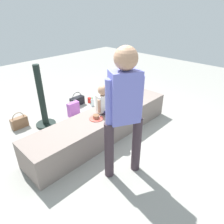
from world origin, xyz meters
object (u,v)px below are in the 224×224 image
(gift_bag, at_px, (73,109))
(handbag_brown_canvas, at_px, (19,122))
(cake_box_white, at_px, (66,131))
(water_bottle_near_gift, at_px, (92,102))
(handbag_black_leather, at_px, (77,101))
(party_cup_red, at_px, (89,100))
(cake_plate, at_px, (96,118))
(child_seated, at_px, (104,102))
(adult_standing, at_px, (124,105))

(gift_bag, relative_size, handbag_brown_canvas, 1.10)
(gift_bag, xyz_separation_m, cake_box_white, (-0.51, -0.47, -0.08))
(water_bottle_near_gift, bearing_deg, gift_bag, -174.97)
(handbag_black_leather, bearing_deg, handbag_brown_canvas, -179.91)
(party_cup_red, relative_size, handbag_black_leather, 0.36)
(gift_bag, distance_m, water_bottle_near_gift, 0.55)
(water_bottle_near_gift, xyz_separation_m, handbag_black_leather, (-0.19, 0.30, 0.01))
(gift_bag, bearing_deg, handbag_black_leather, 44.09)
(party_cup_red, bearing_deg, cake_plate, -125.95)
(child_seated, height_order, cake_plate, child_seated)
(child_seated, xyz_separation_m, gift_bag, (0.07, 0.98, -0.50))
(child_seated, relative_size, party_cup_red, 4.06)
(handbag_black_leather, distance_m, handbag_brown_canvas, 1.33)
(child_seated, distance_m, handbag_black_leather, 1.49)
(child_seated, xyz_separation_m, party_cup_red, (0.69, 1.22, -0.59))
(cake_plate, bearing_deg, handbag_brown_canvas, 116.98)
(party_cup_red, xyz_separation_m, handbag_black_leather, (-0.27, 0.10, 0.04))
(gift_bag, distance_m, party_cup_red, 0.68)
(handbag_black_leather, height_order, handbag_brown_canvas, handbag_black_leather)
(handbag_black_leather, bearing_deg, party_cup_red, -20.81)
(handbag_black_leather, bearing_deg, child_seated, -107.71)
(party_cup_red, distance_m, handbag_brown_canvas, 1.60)
(cake_plate, bearing_deg, handbag_black_leather, 64.83)
(cake_plate, bearing_deg, gift_bag, 74.45)
(adult_standing, xyz_separation_m, handbag_brown_canvas, (-0.47, 2.11, -0.89))
(handbag_black_leather, bearing_deg, cake_plate, -115.17)
(adult_standing, relative_size, party_cup_red, 13.94)
(adult_standing, distance_m, party_cup_red, 2.49)
(party_cup_red, relative_size, handbag_brown_canvas, 0.39)
(water_bottle_near_gift, height_order, handbag_brown_canvas, handbag_brown_canvas)
(child_seated, relative_size, handbag_black_leather, 1.48)
(cake_box_white, distance_m, handbag_black_leather, 1.19)
(adult_standing, xyz_separation_m, gift_bag, (0.50, 1.76, -0.85))
(cake_box_white, bearing_deg, water_bottle_near_gift, 26.03)
(child_seated, distance_m, gift_bag, 1.10)
(child_seated, distance_m, party_cup_red, 1.52)
(gift_bag, height_order, cake_box_white, gift_bag)
(child_seated, xyz_separation_m, cake_box_white, (-0.45, 0.51, -0.58))
(cake_plate, xyz_separation_m, cake_box_white, (-0.23, 0.54, -0.39))
(cake_box_white, relative_size, handbag_black_leather, 0.84)
(child_seated, relative_size, cake_box_white, 1.76)
(water_bottle_near_gift, distance_m, handbag_brown_canvas, 1.55)
(gift_bag, xyz_separation_m, water_bottle_near_gift, (0.55, 0.05, -0.05))
(cake_plate, height_order, cake_box_white, cake_plate)
(gift_bag, height_order, handbag_black_leather, gift_bag)
(party_cup_red, bearing_deg, water_bottle_near_gift, -112.53)
(handbag_black_leather, xyz_separation_m, handbag_brown_canvas, (-1.33, -0.00, 0.01))
(party_cup_red, height_order, handbag_black_leather, handbag_black_leather)
(child_seated, relative_size, handbag_brown_canvas, 1.58)
(party_cup_red, bearing_deg, cake_box_white, -148.04)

